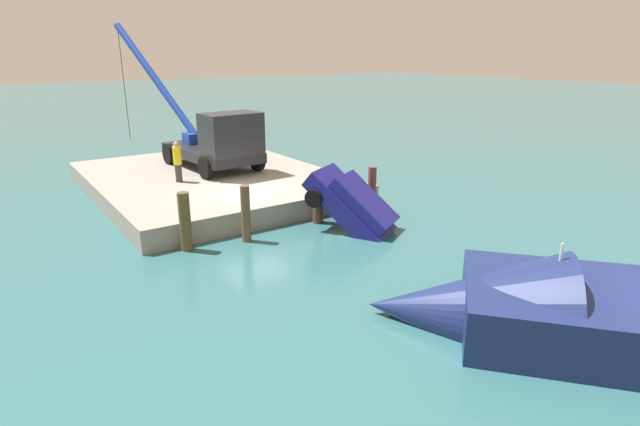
# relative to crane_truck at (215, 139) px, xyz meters

# --- Properties ---
(ground) EXTENTS (200.00, 200.00, 0.00)m
(ground) POSITION_rel_crane_truck_xyz_m (4.56, -0.62, -2.22)
(ground) COLOR #2D6066
(dock) EXTENTS (12.31, 9.74, 0.81)m
(dock) POSITION_rel_crane_truck_xyz_m (0.51, -0.62, -1.82)
(dock) COLOR gray
(dock) RESTS_ON ground
(crane_truck) EXTENTS (10.30, 3.68, 6.76)m
(crane_truck) POSITION_rel_crane_truck_xyz_m (0.00, 0.00, 0.00)
(crane_truck) COLOR black
(crane_truck) RESTS_ON dock
(dock_worker) EXTENTS (0.34, 0.34, 1.72)m
(dock_worker) POSITION_rel_crane_truck_xyz_m (1.31, -2.30, -0.54)
(dock_worker) COLOR #3A3A3A
(dock_worker) RESTS_ON dock
(salvaged_car) EXTENTS (4.17, 3.42, 3.32)m
(salvaged_car) POSITION_rel_crane_truck_xyz_m (8.70, 1.64, -1.61)
(salvaged_car) COLOR navy
(salvaged_car) RESTS_ON ground
(piling_near) EXTENTS (0.37, 0.37, 1.92)m
(piling_near) POSITION_rel_crane_truck_xyz_m (7.00, -4.16, -1.26)
(piling_near) COLOR brown
(piling_near) RESTS_ON ground
(piling_mid) EXTENTS (0.31, 0.31, 1.93)m
(piling_mid) POSITION_rel_crane_truck_xyz_m (7.37, -2.21, -1.26)
(piling_mid) COLOR brown
(piling_mid) RESTS_ON ground
(piling_far) EXTENTS (0.39, 0.39, 1.75)m
(piling_far) POSITION_rel_crane_truck_xyz_m (7.15, 0.86, -1.35)
(piling_far) COLOR brown
(piling_far) RESTS_ON ground
(piling_end) EXTENTS (0.32, 0.32, 1.86)m
(piling_end) POSITION_rel_crane_truck_xyz_m (7.36, 3.28, -1.29)
(piling_end) COLOR brown
(piling_end) RESTS_ON ground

